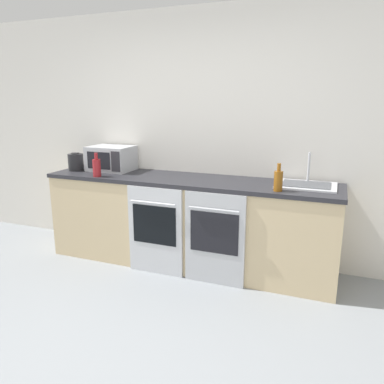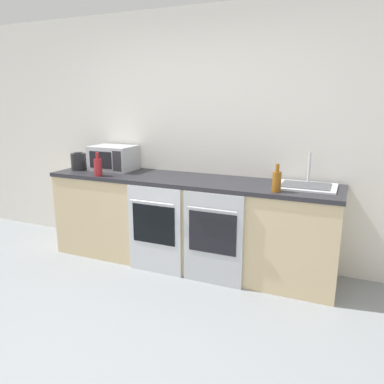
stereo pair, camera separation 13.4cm
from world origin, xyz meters
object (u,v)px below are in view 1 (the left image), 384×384
Objects in this scene: oven_right at (214,239)px; sink at (306,184)px; microwave at (111,158)px; bottle_amber at (278,180)px; kettle at (76,162)px; oven_left at (155,231)px; bottle_red at (97,167)px.

oven_right is 1.64× the size of sink.
microwave is at bearing 162.10° from oven_right.
oven_right is 1.55m from microwave.
bottle_amber is (1.89, -0.32, -0.04)m from microwave.
sink is (2.47, 0.11, -0.08)m from kettle.
microwave is (-0.75, 0.44, 0.61)m from oven_left.
oven_left is 3.62× the size of bottle_amber.
oven_right is 0.98m from sink.
oven_left is at bearing -14.57° from kettle.
bottle_red is at bearing 173.43° from oven_left.
bottle_red is at bearing 176.49° from oven_right.
oven_right is at bearing -9.55° from kettle.
bottle_red is 0.46× the size of sink.
bottle_red is (0.06, -0.36, -0.04)m from microwave.
microwave is at bearing 21.69° from kettle.
microwave is at bearing 149.63° from oven_left.
oven_right is at bearing -151.47° from sink.
sink reaches higher than oven_left.
bottle_amber is 0.45× the size of sink.
bottle_red is 0.48m from kettle.
bottle_amber is 0.37m from sink.
microwave is 1.94× the size of bottle_amber.
kettle is at bearing 175.54° from bottle_amber.
oven_left is at bearing -6.57° from bottle_red.
oven_left is 0.90m from bottle_red.
kettle is at bearing -177.37° from sink.
bottle_amber is at bearing -9.73° from microwave.
bottle_red is 1.83m from bottle_amber.
sink is at bearing 53.78° from bottle_amber.
bottle_amber is at bearing 5.73° from oven_left.
oven_right is at bearing -17.90° from microwave.
oven_left is 4.46× the size of kettle.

